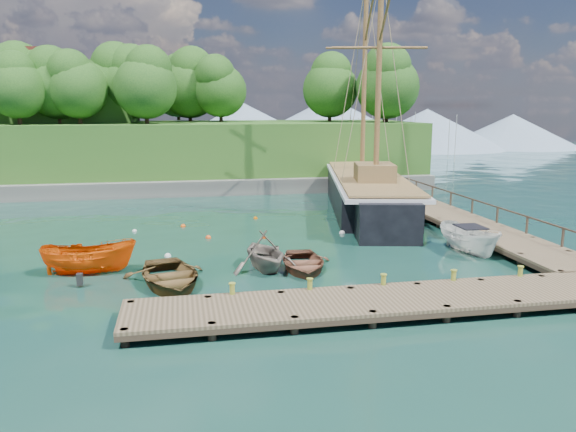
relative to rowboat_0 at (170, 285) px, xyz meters
name	(u,v)px	position (x,y,z in m)	size (l,w,h in m)	color
ground	(306,266)	(6.38, 1.68, 0.00)	(160.00, 160.00, 0.00)	#103932
dock_near	(396,301)	(8.38, -4.82, 0.43)	(20.00, 3.20, 1.10)	#4B3E2B
dock_east	(458,220)	(17.88, 8.68, 0.43)	(3.20, 24.00, 1.10)	#4B3E2B
bollard_0	(233,309)	(2.38, -3.42, 0.00)	(0.26, 0.26, 0.45)	olive
bollard_1	(310,304)	(5.38, -3.42, 0.00)	(0.26, 0.26, 0.45)	olive
bollard_2	(383,299)	(8.38, -3.42, 0.00)	(0.26, 0.26, 0.45)	olive
bollard_3	(453,294)	(11.38, -3.42, 0.00)	(0.26, 0.26, 0.45)	olive
bollard_4	(519,290)	(14.38, -3.42, 0.00)	(0.26, 0.26, 0.45)	olive
rowboat_0	(170,285)	(0.00, 0.00, 0.00)	(3.60, 5.05, 1.04)	#523B1D
rowboat_1	(265,269)	(4.37, 1.55, 0.00)	(3.23, 3.75, 1.97)	slate
rowboat_2	(303,269)	(6.13, 1.24, 0.00)	(3.00, 4.20, 0.87)	brown
motorboat_orange	(90,273)	(-3.64, 2.45, 0.00)	(1.62, 4.30, 1.66)	#EB5707
cabin_boat_white	(469,253)	(15.31, 2.47, 0.00)	(1.64, 4.35, 1.68)	white
schooner	(368,195)	(14.02, 15.07, 1.13)	(9.07, 27.44, 20.32)	black
mooring_buoy_0	(168,257)	(-0.17, 4.73, 0.00)	(0.35, 0.35, 0.35)	silver
mooring_buoy_1	(208,238)	(2.08, 8.44, 0.00)	(0.34, 0.34, 0.34)	#E34A14
mooring_buoy_2	(264,238)	(5.27, 7.86, 0.00)	(0.30, 0.30, 0.30)	#D34003
mooring_buoy_3	(342,234)	(10.08, 8.13, 0.00)	(0.36, 0.36, 0.36)	white
mooring_buoy_4	(183,227)	(0.67, 11.91, 0.00)	(0.33, 0.33, 0.33)	#D74D0C
mooring_buoy_5	(256,219)	(5.55, 13.56, 0.00)	(0.28, 0.28, 0.28)	#DA5F01
mooring_buoy_6	(135,232)	(-2.27, 11.05, 0.00)	(0.28, 0.28, 0.28)	silver
headland	(103,127)	(-6.49, 33.04, 5.54)	(51.00, 19.31, 12.90)	#474744
distant_ridge	(240,125)	(10.69, 71.68, 4.35)	(117.00, 40.00, 10.00)	#728CA5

